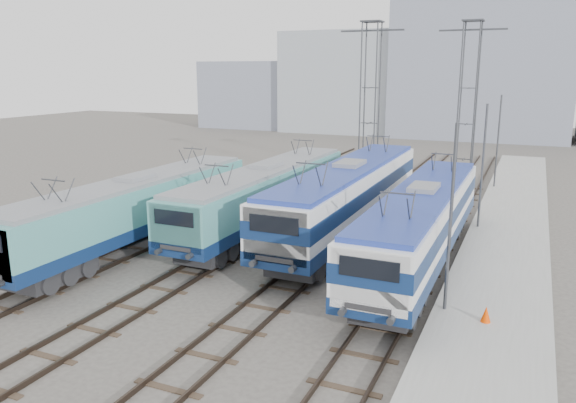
% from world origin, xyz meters
% --- Properties ---
extents(ground, '(160.00, 160.00, 0.00)m').
position_xyz_m(ground, '(0.00, 0.00, 0.00)').
color(ground, '#514C47').
extents(platform, '(4.00, 70.00, 0.30)m').
position_xyz_m(platform, '(10.20, 8.00, 0.15)').
color(platform, '#9E9E99').
rests_on(platform, ground).
extents(locomotive_far_left, '(2.71, 17.10, 3.22)m').
position_xyz_m(locomotive_far_left, '(-6.75, 4.01, 2.14)').
color(locomotive_far_left, navy).
rests_on(locomotive_far_left, ground).
extents(locomotive_center_left, '(2.76, 17.42, 3.28)m').
position_xyz_m(locomotive_center_left, '(-2.25, 9.45, 2.18)').
color(locomotive_center_left, navy).
rests_on(locomotive_center_left, ground).
extents(locomotive_center_right, '(2.97, 18.82, 3.54)m').
position_xyz_m(locomotive_center_right, '(2.25, 10.25, 2.39)').
color(locomotive_center_right, navy).
rests_on(locomotive_center_right, ground).
extents(locomotive_far_right, '(2.77, 17.50, 3.29)m').
position_xyz_m(locomotive_far_right, '(6.75, 6.86, 2.24)').
color(locomotive_far_right, navy).
rests_on(locomotive_far_right, ground).
extents(catenary_tower_west, '(4.50, 1.20, 12.00)m').
position_xyz_m(catenary_tower_west, '(0.00, 22.00, 6.64)').
color(catenary_tower_west, '#3F4247').
rests_on(catenary_tower_west, ground).
extents(catenary_tower_east, '(4.50, 1.20, 12.00)m').
position_xyz_m(catenary_tower_east, '(6.50, 24.00, 6.64)').
color(catenary_tower_east, '#3F4247').
rests_on(catenary_tower_east, ground).
extents(mast_front, '(0.12, 0.12, 7.00)m').
position_xyz_m(mast_front, '(8.60, 2.00, 3.50)').
color(mast_front, '#3F4247').
rests_on(mast_front, ground).
extents(mast_mid, '(0.12, 0.12, 7.00)m').
position_xyz_m(mast_mid, '(8.60, 14.00, 3.50)').
color(mast_mid, '#3F4247').
rests_on(mast_mid, ground).
extents(mast_rear, '(0.12, 0.12, 7.00)m').
position_xyz_m(mast_rear, '(8.60, 26.00, 3.50)').
color(mast_rear, '#3F4247').
rests_on(mast_rear, ground).
extents(safety_cone, '(0.34, 0.34, 0.55)m').
position_xyz_m(safety_cone, '(10.05, 1.46, 0.58)').
color(safety_cone, '#FE4200').
rests_on(safety_cone, platform).
extents(building_west, '(18.00, 12.00, 14.00)m').
position_xyz_m(building_west, '(-14.00, 62.00, 7.00)').
color(building_west, '#9AA2AC').
rests_on(building_west, ground).
extents(building_center, '(22.00, 14.00, 18.00)m').
position_xyz_m(building_center, '(4.00, 62.00, 9.00)').
color(building_center, gray).
rests_on(building_center, ground).
extents(building_far_west, '(14.00, 10.00, 10.00)m').
position_xyz_m(building_far_west, '(-30.00, 62.00, 5.00)').
color(building_far_west, gray).
rests_on(building_far_west, ground).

